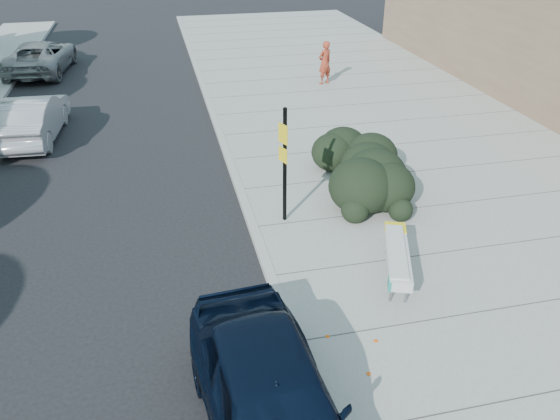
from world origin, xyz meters
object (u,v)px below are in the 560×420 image
at_px(bike_rack, 355,166).
at_px(suv_silver, 41,57).
at_px(wagon_silver, 33,118).
at_px(bench, 397,255).
at_px(sign_post, 284,160).
at_px(pedestrian, 325,63).
at_px(sedan_navy, 272,405).

bearing_deg(bike_rack, suv_silver, 114.95).
bearing_deg(bike_rack, wagon_silver, 136.86).
distance_m(bench, suv_silver, 20.84).
xyz_separation_m(wagon_silver, suv_silver, (-0.95, 8.51, -0.01)).
height_order(sign_post, pedestrian, sign_post).
bearing_deg(bike_rack, sedan_navy, -127.44).
distance_m(bench, bike_rack, 4.11).
relative_size(bench, bike_rack, 2.18).
relative_size(sedan_navy, wagon_silver, 1.07).
height_order(bench, suv_silver, suv_silver).
bearing_deg(wagon_silver, bench, 134.21).
height_order(sedan_navy, suv_silver, sedan_navy).
bearing_deg(pedestrian, bike_rack, 53.15).
bearing_deg(bench, suv_silver, 136.87).
relative_size(bike_rack, pedestrian, 0.57).
bearing_deg(sign_post, pedestrian, 45.57).
bearing_deg(sign_post, suv_silver, 93.36).
xyz_separation_m(bike_rack, pedestrian, (2.01, 9.40, 0.27)).
relative_size(sedan_navy, suv_silver, 0.91).
xyz_separation_m(bike_rack, suv_silver, (-10.00, 14.50, -0.05)).
bearing_deg(wagon_silver, suv_silver, -79.59).
relative_size(bike_rack, sedan_navy, 0.22).
distance_m(bench, sedan_navy, 4.62).
bearing_deg(bench, pedestrian, 99.15).
bearing_deg(pedestrian, bench, 54.44).
height_order(wagon_silver, suv_silver, wagon_silver).
bearing_deg(wagon_silver, sedan_navy, 115.38).
distance_m(bench, wagon_silver, 13.17).
bearing_deg(sign_post, bike_rack, 7.53).
height_order(bench, pedestrian, pedestrian).
relative_size(suv_silver, pedestrian, 2.90).
distance_m(bench, pedestrian, 13.72).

